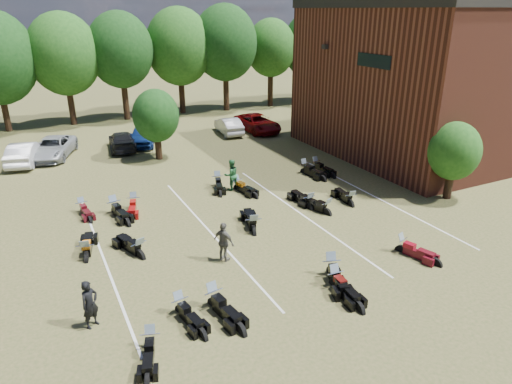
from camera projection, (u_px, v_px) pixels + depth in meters
ground at (297, 246)px, 20.55m from camera, size 160.00×160.00×0.00m
car_1 at (25, 153)px, 31.22m from camera, size 2.75×4.91×1.53m
car_2 at (52, 148)px, 32.58m from camera, size 4.09×5.67×1.43m
car_3 at (122, 141)px, 34.50m from camera, size 2.49×4.83×1.34m
car_4 at (143, 135)px, 35.68m from camera, size 3.46×5.01×1.58m
car_5 at (229, 126)px, 38.83m from camera, size 1.95×4.39×1.40m
car_6 at (257, 123)px, 39.59m from camera, size 2.67×5.38×1.47m
car_7 at (315, 115)px, 42.65m from camera, size 2.41×4.92×1.38m
person_black at (90, 304)px, 15.05m from camera, size 0.75×0.68×1.73m
person_green at (231, 175)px, 26.62m from camera, size 0.94×0.75×1.86m
person_grey at (224, 242)px, 19.04m from camera, size 0.85×1.11×1.76m
motorcycle_0 at (151, 348)px, 14.35m from camera, size 1.26×2.12×1.13m
motorcycle_1 at (214, 307)px, 16.35m from camera, size 1.11×2.47×1.33m
motorcycle_2 at (181, 313)px, 15.99m from camera, size 1.02×2.21×1.19m
motorcycle_3 at (331, 275)px, 18.27m from camera, size 1.52×2.60×1.38m
motorcycle_5 at (335, 286)px, 17.54m from camera, size 0.88×2.31×1.26m
motorcycle_6 at (401, 252)px, 20.05m from camera, size 1.31×2.28×1.21m
motorcycle_8 at (87, 259)px, 19.44m from camera, size 1.29×2.52×1.35m
motorcycle_9 at (140, 257)px, 19.62m from camera, size 1.49×2.53×1.35m
motorcycle_10 at (254, 233)px, 21.76m from camera, size 1.46×2.65×1.41m
motorcycle_11 at (326, 214)px, 23.73m from camera, size 1.30×2.43×1.29m
motorcycle_12 at (350, 205)px, 24.79m from camera, size 0.98×2.32×1.25m
motorcycle_13 at (309, 208)px, 24.43m from camera, size 0.78×2.38×1.32m
motorcycle_14 at (83, 212)px, 23.99m from camera, size 0.88×2.07×1.12m
motorcycle_15 at (134, 208)px, 24.48m from camera, size 1.29×2.29×1.21m
motorcycle_16 at (115, 213)px, 23.85m from camera, size 1.16×2.51×1.35m
motorcycle_17 at (237, 190)px, 26.95m from camera, size 1.18×2.32×1.24m
motorcycle_18 at (218, 186)px, 27.56m from camera, size 1.35×2.36×1.26m
motorcycle_19 at (304, 173)px, 29.66m from camera, size 1.11×2.47×1.33m
motorcycle_20 at (316, 170)px, 30.19m from camera, size 0.95×2.36×1.28m
brick_building at (481, 73)px, 35.22m from camera, size 25.40×15.20×10.70m
tree_line at (124, 52)px, 41.80m from camera, size 56.00×6.00×9.79m
young_tree_near_building at (454, 151)px, 24.75m from camera, size 2.80×2.80×4.16m
young_tree_midfield at (156, 116)px, 31.40m from camera, size 3.20×3.20×4.70m
parking_lines at (211, 232)px, 21.78m from camera, size 20.10×14.00×0.01m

